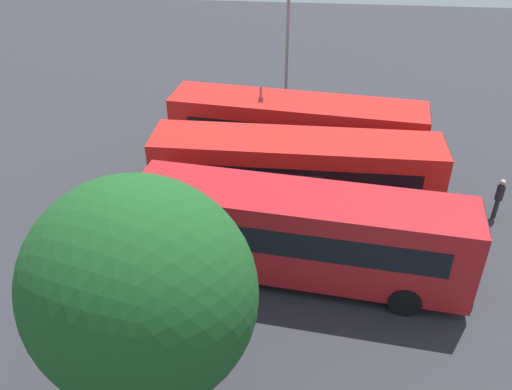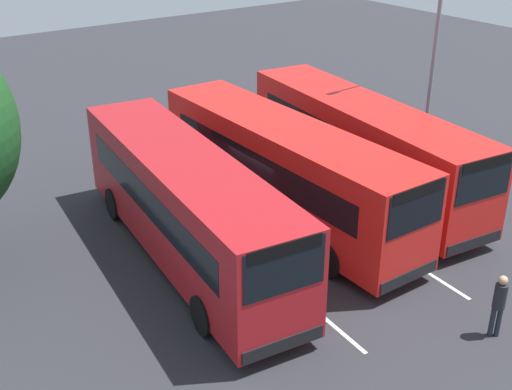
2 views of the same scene
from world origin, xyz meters
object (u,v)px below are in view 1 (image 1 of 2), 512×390
bus_center_right (297,132)px  pedestrian (499,195)px  bus_far_left (302,233)px  depot_tree (140,293)px  bus_center_left (296,173)px  street_lamp (288,37)px

bus_center_right → pedestrian: (8.36, -3.24, -0.82)m
bus_far_left → bus_center_right: size_ratio=1.00×
bus_far_left → bus_center_right: same height
bus_center_right → depot_tree: depot_tree is taller
bus_center_left → bus_center_right: bearing=91.9°
street_lamp → bus_far_left: bearing=1.7°
bus_center_left → street_lamp: street_lamp is taller
bus_far_left → pedestrian: bus_far_left is taller
bus_far_left → bus_center_left: 4.03m
pedestrian → street_lamp: size_ratio=0.21×
street_lamp → depot_tree: 17.93m
bus_center_left → street_lamp: size_ratio=1.32×
pedestrian → bus_center_right: bearing=21.3°
bus_far_left → bus_center_left: bearing=101.6°
bus_center_left → bus_center_right: (-0.12, 3.67, 0.00)m
bus_center_right → street_lamp: 5.15m
bus_far_left → bus_center_left: size_ratio=1.02×
street_lamp → pedestrian: bearing=47.1°
bus_center_right → depot_tree: bearing=-96.7°
bus_far_left → bus_center_right: bearing=100.1°
bus_center_right → bus_far_left: bearing=-80.1°
bus_far_left → street_lamp: street_lamp is taller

